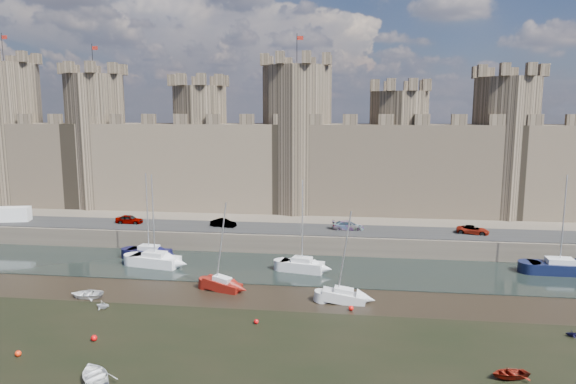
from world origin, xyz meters
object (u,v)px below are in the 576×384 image
(car_3, at_px, (473,230))
(car_1, at_px, (223,223))
(sailboat_2, at_px, (302,265))
(sailboat_4, at_px, (222,284))
(sailboat_1, at_px, (149,253))
(car_0, at_px, (129,219))
(van, at_px, (12,214))
(sailboat_3, at_px, (559,267))
(sailboat_5, at_px, (344,296))
(sailboat_0, at_px, (155,260))
(car_2, at_px, (348,226))

(car_3, bearing_deg, car_1, 104.22)
(sailboat_2, xyz_separation_m, sailboat_4, (-7.65, -7.23, -0.14))
(car_3, bearing_deg, sailboat_1, 115.41)
(car_0, bearing_deg, van, 94.71)
(car_0, height_order, sailboat_2, sailboat_2)
(car_0, height_order, sailboat_3, sailboat_3)
(car_1, height_order, van, van)
(sailboat_2, bearing_deg, sailboat_5, -49.70)
(sailboat_0, distance_m, sailboat_2, 17.78)
(car_2, distance_m, sailboat_2, 12.78)
(car_0, xyz_separation_m, car_3, (47.57, -0.22, -0.08))
(van, bearing_deg, car_0, -11.44)
(car_3, relative_size, sailboat_5, 0.45)
(car_0, bearing_deg, car_2, -87.88)
(car_0, xyz_separation_m, sailboat_3, (55.49, -8.34, -2.29))
(car_2, height_order, sailboat_2, sailboat_2)
(car_2, relative_size, car_3, 1.04)
(sailboat_2, height_order, sailboat_4, sailboat_2)
(van, height_order, sailboat_4, sailboat_4)
(sailboat_0, relative_size, sailboat_3, 0.97)
(van, height_order, sailboat_2, sailboat_2)
(car_1, xyz_separation_m, sailboat_2, (12.17, -10.91, -2.25))
(van, bearing_deg, sailboat_1, -32.14)
(sailboat_0, xyz_separation_m, sailboat_2, (17.77, 0.19, -0.00))
(sailboat_1, relative_size, sailboat_4, 1.16)
(sailboat_3, bearing_deg, sailboat_4, -162.80)
(car_3, xyz_separation_m, sailboat_1, (-41.15, -8.40, -2.23))
(car_0, height_order, car_2, car_0)
(car_0, distance_m, sailboat_4, 26.32)
(van, bearing_deg, car_2, -13.10)
(sailboat_3, relative_size, sailboat_4, 1.22)
(car_0, xyz_separation_m, car_2, (31.23, 0.16, -0.04))
(van, relative_size, sailboat_1, 0.46)
(car_2, xyz_separation_m, sailboat_4, (-12.74, -18.73, -2.42))
(car_0, relative_size, sailboat_0, 0.35)
(sailboat_0, relative_size, sailboat_4, 1.19)
(car_0, height_order, sailboat_0, sailboat_0)
(car_2, distance_m, sailboat_0, 25.78)
(car_0, bearing_deg, car_3, -88.43)
(sailboat_1, distance_m, sailboat_4, 15.64)
(sailboat_5, bearing_deg, sailboat_0, 160.41)
(car_2, xyz_separation_m, car_3, (16.34, -0.37, -0.05))
(car_2, bearing_deg, car_0, 87.32)
(sailboat_0, relative_size, sailboat_5, 1.22)
(car_1, relative_size, car_2, 0.84)
(sailboat_1, xyz_separation_m, sailboat_3, (49.07, 0.28, 0.02))
(car_2, relative_size, sailboat_1, 0.39)
(sailboat_0, bearing_deg, sailboat_3, 13.99)
(sailboat_0, bearing_deg, car_2, 37.17)
(sailboat_5, bearing_deg, car_2, 91.33)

